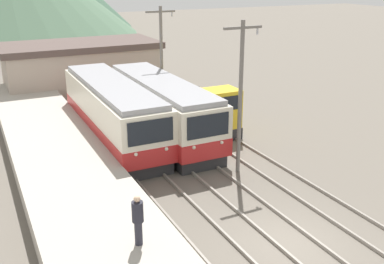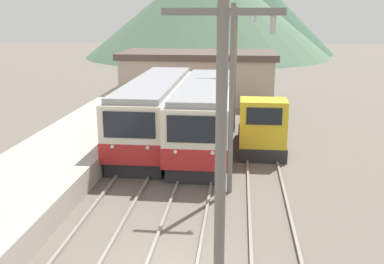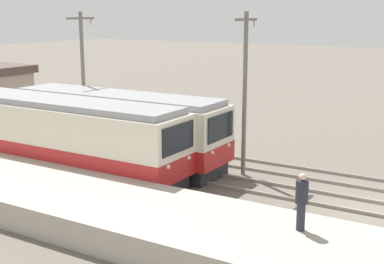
% 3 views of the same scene
% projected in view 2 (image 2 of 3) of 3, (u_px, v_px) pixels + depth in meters
% --- Properties ---
extents(commuter_train_left, '(2.84, 12.24, 3.57)m').
position_uv_depth(commuter_train_left, '(156.00, 114.00, 24.99)').
color(commuter_train_left, '#28282B').
rests_on(commuter_train_left, ground).
extents(commuter_train_center, '(2.84, 11.75, 3.55)m').
position_uv_depth(commuter_train_center, '(205.00, 118.00, 24.08)').
color(commuter_train_center, '#28282B').
rests_on(commuter_train_center, ground).
extents(shunting_locomotive, '(2.40, 5.30, 3.00)m').
position_uv_depth(shunting_locomotive, '(261.00, 128.00, 23.78)').
color(shunting_locomotive, '#28282B').
rests_on(shunting_locomotive, ground).
extents(catenary_mast_near, '(2.00, 0.20, 7.45)m').
position_uv_depth(catenary_mast_near, '(221.00, 189.00, 7.99)').
color(catenary_mast_near, slate).
rests_on(catenary_mast_near, ground).
extents(catenary_mast_mid, '(2.00, 0.20, 7.45)m').
position_uv_depth(catenary_mast_mid, '(232.00, 94.00, 17.32)').
color(catenary_mast_mid, slate).
rests_on(catenary_mast_mid, ground).
extents(catenary_mast_far, '(2.00, 0.20, 7.45)m').
position_uv_depth(catenary_mast_far, '(235.00, 66.00, 26.65)').
color(catenary_mast_far, slate).
rests_on(catenary_mast_far, ground).
extents(station_building, '(12.60, 6.30, 4.05)m').
position_uv_depth(station_building, '(199.00, 76.00, 37.11)').
color(station_building, '#AD9E8E').
rests_on(station_building, ground).
extents(mountain_backdrop, '(42.95, 49.07, 20.04)m').
position_uv_depth(mountain_backdrop, '(215.00, 1.00, 79.10)').
color(mountain_backdrop, '#517056').
rests_on(mountain_backdrop, ground).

